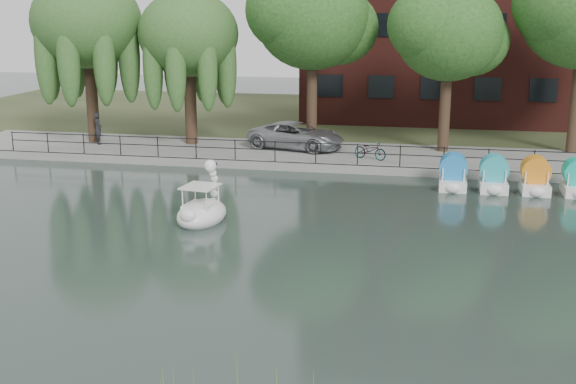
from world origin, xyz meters
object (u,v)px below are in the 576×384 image
(minivan, at_px, (296,134))
(pedestrian, at_px, (98,126))
(bicycle, at_px, (370,149))
(swan_boat, at_px, (202,209))

(minivan, bearing_deg, pedestrian, 108.31)
(minivan, height_order, bicycle, minivan)
(bicycle, relative_size, pedestrian, 0.87)
(minivan, xyz_separation_m, swan_boat, (-1.15, -12.50, -0.73))
(pedestrian, bearing_deg, swan_boat, -179.14)
(minivan, relative_size, swan_boat, 2.12)
(bicycle, distance_m, swan_boat, 11.77)
(pedestrian, distance_m, swan_boat, 15.15)
(bicycle, bearing_deg, swan_boat, 178.01)
(bicycle, bearing_deg, minivan, 88.64)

